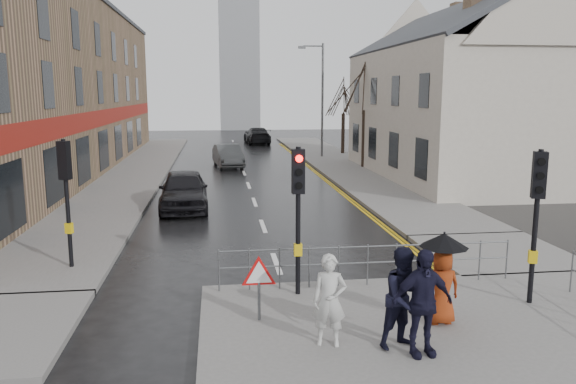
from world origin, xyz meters
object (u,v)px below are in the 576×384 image
object	(u,v)px
pedestrian_with_umbrella	(443,272)
pedestrian_d	(422,303)
car_parked	(184,190)
pedestrian_b	(405,298)
car_mid	(228,156)
pedestrian_a	(329,300)

from	to	relation	value
pedestrian_with_umbrella	pedestrian_d	xyz separation A→B (m)	(-0.89, -1.27, -0.10)
car_parked	pedestrian_with_umbrella	bearing A→B (deg)	-67.54
pedestrian_b	car_mid	world-z (taller)	pedestrian_b
pedestrian_a	pedestrian_b	world-z (taller)	pedestrian_b
pedestrian_with_umbrella	pedestrian_d	size ratio (longest dim) A/B	0.96
car_parked	car_mid	size ratio (longest dim) A/B	1.09
car_mid	pedestrian_with_umbrella	bearing A→B (deg)	-89.70
pedestrian_with_umbrella	car_parked	world-z (taller)	pedestrian_with_umbrella
pedestrian_d	car_mid	size ratio (longest dim) A/B	0.45
pedestrian_d	car_mid	bearing A→B (deg)	90.23
pedestrian_with_umbrella	car_mid	bearing A→B (deg)	98.11
pedestrian_a	car_parked	xyz separation A→B (m)	(-3.34, 13.31, -0.19)
pedestrian_a	pedestrian_with_umbrella	bearing A→B (deg)	30.67
car_parked	pedestrian_d	bearing A→B (deg)	-72.76
pedestrian_a	pedestrian_b	size ratio (longest dim) A/B	0.91
pedestrian_a	car_mid	xyz separation A→B (m)	(-1.26, 26.51, -0.28)
pedestrian_d	car_parked	bearing A→B (deg)	103.65
pedestrian_a	pedestrian_d	world-z (taller)	pedestrian_d
pedestrian_with_umbrella	pedestrian_d	bearing A→B (deg)	-125.20
pedestrian_b	pedestrian_with_umbrella	world-z (taller)	pedestrian_b
pedestrian_b	car_parked	world-z (taller)	pedestrian_b
pedestrian_a	car_mid	world-z (taller)	pedestrian_a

